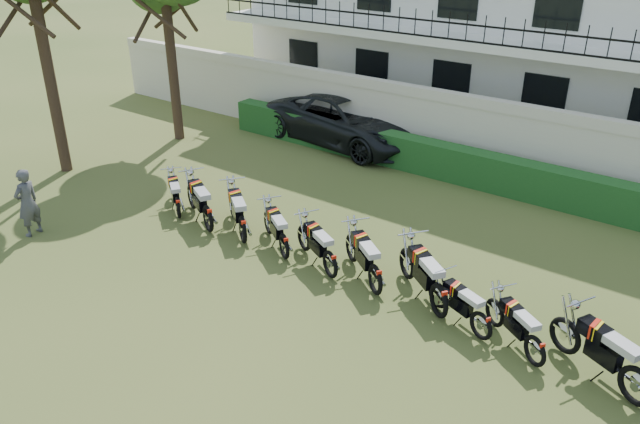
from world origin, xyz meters
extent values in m
plane|color=#415321|center=(0.00, 0.00, 0.00)|extent=(100.00, 100.00, 0.00)
cube|color=beige|center=(0.00, 8.00, 1.00)|extent=(30.00, 0.30, 2.00)
cube|color=beige|center=(0.00, 8.00, 2.15)|extent=(30.00, 0.35, 0.30)
cube|color=#1B4D1C|center=(1.00, 7.20, 0.50)|extent=(18.00, 0.60, 1.00)
cube|color=white|center=(0.00, 14.00, 3.50)|extent=(20.00, 8.00, 7.00)
cube|color=white|center=(0.00, 9.30, 3.50)|extent=(20.00, 1.40, 0.25)
cube|color=black|center=(0.00, 8.65, 4.10)|extent=(20.00, 0.05, 0.05)
cube|color=black|center=(0.00, 8.65, 3.65)|extent=(20.00, 0.05, 0.05)
cube|color=black|center=(-7.50, 10.02, 1.60)|extent=(1.30, 0.12, 2.20)
cube|color=black|center=(-4.50, 10.02, 1.60)|extent=(1.30, 0.12, 2.20)
cube|color=black|center=(-1.50, 10.02, 1.60)|extent=(1.30, 0.12, 2.20)
cube|color=black|center=(1.50, 10.02, 1.60)|extent=(1.30, 0.12, 2.20)
cylinder|color=#473323|center=(-9.50, 1.00, 2.97)|extent=(0.32, 0.32, 5.95)
cylinder|color=#473323|center=(-9.00, 5.00, 2.62)|extent=(0.32, 0.32, 5.25)
torus|color=black|center=(-3.83, 0.44, 0.27)|extent=(0.50, 0.39, 0.56)
torus|color=black|center=(-4.80, 1.12, 0.27)|extent=(0.50, 0.39, 0.56)
cube|color=black|center=(-4.28, 0.75, 0.41)|extent=(0.50, 0.42, 0.27)
cube|color=black|center=(-4.45, 0.87, 0.66)|extent=(0.47, 0.43, 0.20)
cube|color=red|center=(-4.45, 0.87, 0.67)|extent=(0.13, 0.26, 0.21)
cube|color=yellow|center=(-4.40, 0.84, 0.67)|extent=(0.11, 0.25, 0.21)
cube|color=#B0B0B0|center=(-4.08, 0.61, 0.69)|extent=(0.54, 0.47, 0.11)
cylinder|color=silver|center=(-4.69, 1.04, 0.93)|extent=(0.34, 0.46, 0.03)
torus|color=black|center=(-2.53, 0.37, 0.33)|extent=(0.64, 0.40, 0.67)
torus|color=black|center=(-3.80, 1.04, 0.33)|extent=(0.64, 0.40, 0.67)
cube|color=black|center=(-3.11, 0.68, 0.50)|extent=(0.63, 0.46, 0.33)
cube|color=black|center=(-3.34, 0.80, 0.79)|extent=(0.57, 0.48, 0.24)
cube|color=red|center=(-3.34, 0.80, 0.81)|extent=(0.13, 0.31, 0.25)
cube|color=yellow|center=(-3.28, 0.77, 0.81)|extent=(0.09, 0.30, 0.25)
cube|color=#B0B0B0|center=(-2.85, 0.54, 0.84)|extent=(0.66, 0.52, 0.13)
cylinder|color=silver|center=(-3.65, 0.96, 1.13)|extent=(0.34, 0.60, 0.03)
torus|color=black|center=(-1.55, 0.37, 0.32)|extent=(0.58, 0.47, 0.66)
torus|color=black|center=(-2.68, 1.21, 0.32)|extent=(0.58, 0.47, 0.66)
cube|color=black|center=(-2.07, 0.76, 0.48)|extent=(0.59, 0.51, 0.32)
cube|color=black|center=(-2.27, 0.90, 0.77)|extent=(0.55, 0.51, 0.24)
cube|color=red|center=(-2.27, 0.90, 0.78)|extent=(0.17, 0.30, 0.25)
cube|color=yellow|center=(-2.22, 0.87, 0.78)|extent=(0.13, 0.29, 0.25)
cube|color=#B0B0B0|center=(-1.84, 0.58, 0.82)|extent=(0.63, 0.56, 0.13)
cylinder|color=silver|center=(-2.55, 1.11, 1.10)|extent=(0.41, 0.54, 0.03)
torus|color=black|center=(-0.35, 0.45, 0.29)|extent=(0.54, 0.40, 0.59)
torus|color=black|center=(-1.41, 1.14, 0.29)|extent=(0.54, 0.40, 0.59)
cube|color=black|center=(-0.84, 0.77, 0.44)|extent=(0.54, 0.44, 0.29)
cube|color=black|center=(-1.03, 0.89, 0.70)|extent=(0.50, 0.45, 0.21)
cube|color=red|center=(-1.03, 0.89, 0.71)|extent=(0.14, 0.27, 0.22)
cube|color=yellow|center=(-0.98, 0.86, 0.71)|extent=(0.11, 0.27, 0.22)
cube|color=#B0B0B0|center=(-0.62, 0.62, 0.74)|extent=(0.57, 0.49, 0.12)
cylinder|color=silver|center=(-1.29, 1.06, 0.99)|extent=(0.34, 0.50, 0.03)
torus|color=black|center=(0.98, 0.46, 0.30)|extent=(0.58, 0.36, 0.61)
torus|color=black|center=(-0.18, 1.05, 0.30)|extent=(0.58, 0.36, 0.61)
cube|color=black|center=(0.44, 0.73, 0.45)|extent=(0.57, 0.41, 0.30)
cube|color=black|center=(0.24, 0.84, 0.72)|extent=(0.52, 0.44, 0.22)
cube|color=red|center=(0.24, 0.84, 0.73)|extent=(0.11, 0.28, 0.23)
cube|color=yellow|center=(0.29, 0.81, 0.73)|extent=(0.08, 0.27, 0.23)
cube|color=#B0B0B0|center=(0.68, 0.61, 0.76)|extent=(0.60, 0.46, 0.12)
cylinder|color=silver|center=(-0.04, 0.98, 1.02)|extent=(0.30, 0.55, 0.03)
torus|color=black|center=(2.05, 0.38, 0.32)|extent=(0.57, 0.46, 0.64)
torus|color=black|center=(0.94, 1.19, 0.32)|extent=(0.57, 0.46, 0.64)
cube|color=black|center=(1.54, 0.75, 0.47)|extent=(0.58, 0.50, 0.32)
cube|color=black|center=(1.34, 0.89, 0.76)|extent=(0.54, 0.50, 0.23)
cube|color=red|center=(1.34, 0.89, 0.77)|extent=(0.16, 0.30, 0.24)
cube|color=yellow|center=(1.39, 0.86, 0.77)|extent=(0.13, 0.29, 0.24)
cube|color=#B0B0B0|center=(1.77, 0.58, 0.80)|extent=(0.62, 0.55, 0.13)
cylinder|color=silver|center=(1.07, 1.09, 1.08)|extent=(0.40, 0.53, 0.03)
torus|color=black|center=(3.45, 0.40, 0.33)|extent=(0.60, 0.48, 0.68)
torus|color=black|center=(2.29, 1.26, 0.33)|extent=(0.60, 0.48, 0.68)
cube|color=black|center=(2.91, 0.80, 0.50)|extent=(0.61, 0.53, 0.33)
cube|color=black|center=(2.71, 0.95, 0.80)|extent=(0.57, 0.53, 0.24)
cube|color=red|center=(2.71, 0.95, 0.81)|extent=(0.17, 0.31, 0.26)
cube|color=yellow|center=(2.76, 0.91, 0.81)|extent=(0.14, 0.30, 0.26)
cube|color=#B0B0B0|center=(3.16, 0.62, 0.85)|extent=(0.65, 0.58, 0.13)
cylinder|color=silver|center=(2.42, 1.16, 1.13)|extent=(0.42, 0.56, 0.03)
torus|color=black|center=(4.33, 0.44, 0.27)|extent=(0.53, 0.28, 0.55)
torus|color=black|center=(3.26, 0.89, 0.27)|extent=(0.53, 0.28, 0.55)
cube|color=black|center=(3.84, 0.65, 0.40)|extent=(0.52, 0.34, 0.27)
cube|color=black|center=(3.65, 0.73, 0.64)|extent=(0.46, 0.37, 0.20)
cube|color=red|center=(3.65, 0.73, 0.65)|extent=(0.08, 0.24, 0.21)
cube|color=yellow|center=(3.70, 0.70, 0.65)|extent=(0.06, 0.24, 0.21)
cube|color=#B0B0B0|center=(4.06, 0.55, 0.68)|extent=(0.54, 0.39, 0.11)
cylinder|color=silver|center=(3.38, 0.83, 0.91)|extent=(0.23, 0.51, 0.03)
torus|color=black|center=(5.31, 0.20, 0.27)|extent=(0.51, 0.38, 0.55)
torus|color=black|center=(4.33, 0.86, 0.27)|extent=(0.51, 0.38, 0.55)
cube|color=black|center=(4.86, 0.51, 0.41)|extent=(0.51, 0.41, 0.27)
cube|color=black|center=(4.68, 0.62, 0.65)|extent=(0.47, 0.42, 0.20)
cube|color=red|center=(4.68, 0.62, 0.66)|extent=(0.13, 0.26, 0.21)
cube|color=yellow|center=(4.73, 0.59, 0.66)|extent=(0.10, 0.25, 0.21)
cube|color=#B0B0B0|center=(5.06, 0.37, 0.69)|extent=(0.54, 0.46, 0.11)
cylinder|color=silver|center=(4.44, 0.79, 0.93)|extent=(0.33, 0.47, 0.03)
torus|color=black|center=(5.76, 0.85, 0.33)|extent=(0.65, 0.39, 0.67)
cube|color=black|center=(6.23, 0.62, 0.80)|extent=(0.57, 0.48, 0.24)
cube|color=red|center=(6.23, 0.62, 0.81)|extent=(0.12, 0.31, 0.25)
cube|color=yellow|center=(6.29, 0.59, 0.81)|extent=(0.09, 0.30, 0.25)
cylinder|color=silver|center=(5.91, 0.78, 1.13)|extent=(0.32, 0.61, 0.03)
imported|color=black|center=(-4.13, 7.97, 0.80)|extent=(6.02, 3.30, 1.60)
imported|color=#525257|center=(-6.47, -1.88, 0.83)|extent=(0.50, 0.67, 1.66)
camera|label=1|loc=(6.95, -8.41, 6.99)|focal=35.00mm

